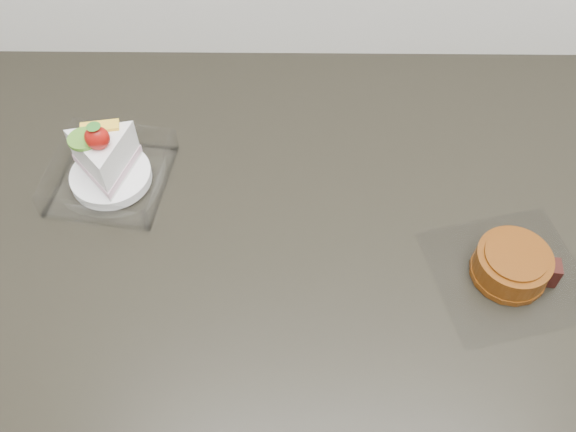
{
  "coord_description": "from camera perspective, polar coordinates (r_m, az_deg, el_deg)",
  "views": [
    {
      "loc": [
        -0.16,
        1.19,
        1.55
      ],
      "look_at": [
        -0.17,
        1.65,
        0.94
      ],
      "focal_mm": 40.0,
      "sensor_mm": 36.0,
      "label": 1
    }
  ],
  "objects": [
    {
      "name": "counter",
      "position": [
        1.22,
        8.19,
        -12.41
      ],
      "size": [
        2.04,
        0.64,
        0.9
      ],
      "color": "black",
      "rests_on": "ground"
    },
    {
      "name": "cake_tray",
      "position": [
        0.86,
        -15.73,
        4.25
      ],
      "size": [
        0.16,
        0.16,
        0.11
      ],
      "rotation": [
        0.0,
        0.0,
        -0.15
      ],
      "color": "white",
      "rests_on": "counter"
    },
    {
      "name": "mooncake_wrap",
      "position": [
        0.8,
        19.3,
        -4.28
      ],
      "size": [
        0.21,
        0.2,
        0.04
      ],
      "rotation": [
        0.0,
        0.0,
        0.42
      ],
      "color": "white",
      "rests_on": "counter"
    }
  ]
}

